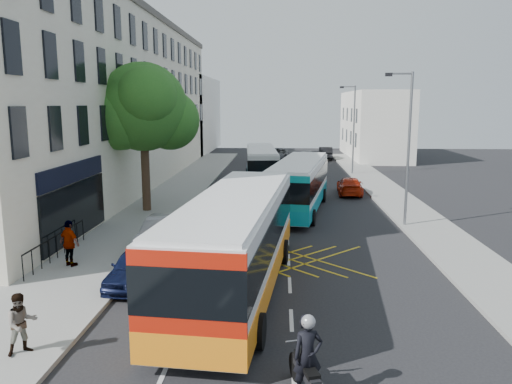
# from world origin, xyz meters

# --- Properties ---
(ground) EXTENTS (120.00, 120.00, 0.00)m
(ground) POSITION_xyz_m (0.00, 0.00, 0.00)
(ground) COLOR black
(ground) RESTS_ON ground
(pavement_left) EXTENTS (5.00, 70.00, 0.15)m
(pavement_left) POSITION_xyz_m (-8.50, 15.00, 0.07)
(pavement_left) COLOR gray
(pavement_left) RESTS_ON ground
(pavement_right) EXTENTS (3.00, 70.00, 0.15)m
(pavement_right) POSITION_xyz_m (7.50, 15.00, 0.07)
(pavement_right) COLOR gray
(pavement_right) RESTS_ON ground
(terrace_main) EXTENTS (8.30, 45.00, 13.50)m
(terrace_main) POSITION_xyz_m (-14.00, 24.49, 6.76)
(terrace_main) COLOR beige
(terrace_main) RESTS_ON ground
(terrace_far) EXTENTS (8.00, 20.00, 10.00)m
(terrace_far) POSITION_xyz_m (-14.00, 55.00, 5.00)
(terrace_far) COLOR silver
(terrace_far) RESTS_ON ground
(building_right) EXTENTS (6.00, 18.00, 8.00)m
(building_right) POSITION_xyz_m (11.00, 48.00, 4.00)
(building_right) COLOR silver
(building_right) RESTS_ON ground
(street_tree) EXTENTS (6.30, 5.70, 8.80)m
(street_tree) POSITION_xyz_m (-8.51, 14.97, 6.29)
(street_tree) COLOR #382619
(street_tree) RESTS_ON pavement_left
(lamp_near) EXTENTS (1.45, 0.15, 8.00)m
(lamp_near) POSITION_xyz_m (6.20, 12.00, 4.62)
(lamp_near) COLOR slate
(lamp_near) RESTS_ON pavement_right
(lamp_far) EXTENTS (1.45, 0.15, 8.00)m
(lamp_far) POSITION_xyz_m (6.20, 32.00, 4.62)
(lamp_far) COLOR slate
(lamp_far) RESTS_ON pavement_right
(railings) EXTENTS (0.08, 5.60, 1.14)m
(railings) POSITION_xyz_m (-9.70, 5.30, 0.72)
(railings) COLOR black
(railings) RESTS_ON pavement_left
(bus_near) EXTENTS (4.00, 12.46, 3.45)m
(bus_near) POSITION_xyz_m (-1.91, 2.35, 1.81)
(bus_near) COLOR silver
(bus_near) RESTS_ON ground
(bus_mid) EXTENTS (4.40, 11.40, 3.13)m
(bus_mid) POSITION_xyz_m (0.76, 15.92, 1.65)
(bus_mid) COLOR silver
(bus_mid) RESTS_ON ground
(bus_far) EXTENTS (3.15, 10.47, 2.90)m
(bus_far) POSITION_xyz_m (-1.99, 27.08, 1.53)
(bus_far) COLOR silver
(bus_far) RESTS_ON ground
(motorbike) EXTENTS (0.87, 2.23, 2.03)m
(motorbike) POSITION_xyz_m (0.26, -4.15, 0.95)
(motorbike) COLOR black
(motorbike) RESTS_ON ground
(parked_car_blue) EXTENTS (1.74, 3.97, 1.33)m
(parked_car_blue) POSITION_xyz_m (-5.60, 2.88, 0.67)
(parked_car_blue) COLOR black
(parked_car_blue) RESTS_ON ground
(parked_car_silver) EXTENTS (1.94, 4.68, 1.51)m
(parked_car_silver) POSITION_xyz_m (-5.60, 7.14, 0.75)
(parked_car_silver) COLOR #96979D
(parked_car_silver) RESTS_ON ground
(red_hatchback) EXTENTS (2.05, 4.42, 1.25)m
(red_hatchback) POSITION_xyz_m (4.68, 21.76, 0.62)
(red_hatchback) COLOR #AA1F07
(red_hatchback) RESTS_ON ground
(distant_car_grey) EXTENTS (2.45, 5.21, 1.44)m
(distant_car_grey) POSITION_xyz_m (-0.69, 43.51, 0.72)
(distant_car_grey) COLOR #3D3F44
(distant_car_grey) RESTS_ON ground
(distant_car_silver) EXTENTS (2.28, 4.62, 1.52)m
(distant_car_silver) POSITION_xyz_m (2.50, 41.23, 0.76)
(distant_car_silver) COLOR #93969A
(distant_car_silver) RESTS_ON ground
(distant_car_dark) EXTENTS (1.87, 4.62, 1.49)m
(distant_car_dark) POSITION_xyz_m (4.94, 45.08, 0.75)
(distant_car_dark) COLOR black
(distant_car_dark) RESTS_ON ground
(pedestrian_near) EXTENTS (1.00, 0.98, 1.62)m
(pedestrian_near) POSITION_xyz_m (-7.00, -2.67, 0.96)
(pedestrian_near) COLOR gray
(pedestrian_near) RESTS_ON pavement_left
(pedestrian_far) EXTENTS (1.17, 0.94, 1.86)m
(pedestrian_far) POSITION_xyz_m (-8.70, 4.31, 1.08)
(pedestrian_far) COLOR gray
(pedestrian_far) RESTS_ON pavement_left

